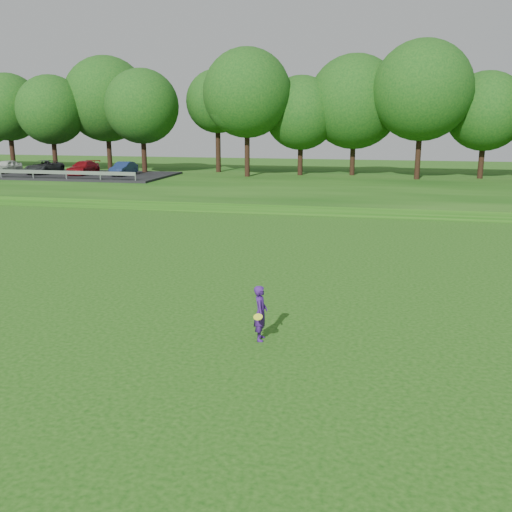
# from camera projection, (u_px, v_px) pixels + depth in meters

# --- Properties ---
(ground) EXTENTS (140.00, 140.00, 0.00)m
(ground) POSITION_uv_depth(u_px,v_px,m) (143.00, 314.00, 17.14)
(ground) COLOR #14460D
(ground) RESTS_ON ground
(berm) EXTENTS (130.00, 30.00, 0.60)m
(berm) POSITION_uv_depth(u_px,v_px,m) (300.00, 183.00, 49.37)
(berm) COLOR #14460D
(berm) RESTS_ON ground
(walking_path) EXTENTS (130.00, 1.60, 0.04)m
(walking_path) POSITION_uv_depth(u_px,v_px,m) (270.00, 211.00, 36.14)
(walking_path) COLOR gray
(walking_path) RESTS_ON ground
(treeline) EXTENTS (104.00, 7.00, 15.00)m
(treeline) POSITION_uv_depth(u_px,v_px,m) (308.00, 92.00, 51.35)
(treeline) COLOR #0E3F12
(treeline) RESTS_ON berm
(parking_lot) EXTENTS (24.00, 9.00, 1.38)m
(parking_lot) POSITION_uv_depth(u_px,v_px,m) (44.00, 171.00, 53.04)
(parking_lot) COLOR black
(parking_lot) RESTS_ON berm
(woman) EXTENTS (0.42, 0.95, 1.49)m
(woman) POSITION_uv_depth(u_px,v_px,m) (261.00, 313.00, 14.99)
(woman) COLOR #3F1972
(woman) RESTS_ON ground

